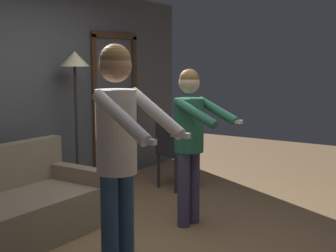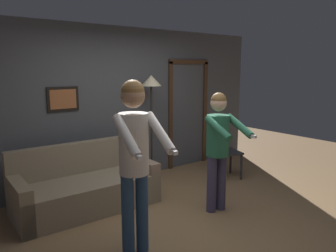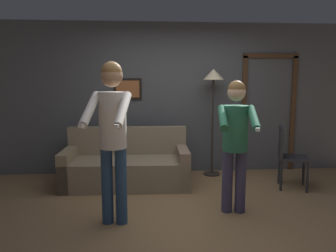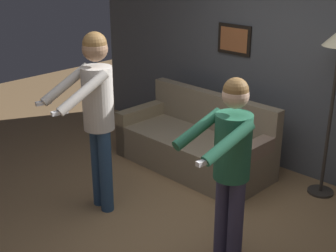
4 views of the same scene
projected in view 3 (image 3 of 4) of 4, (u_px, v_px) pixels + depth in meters
ground_plane at (191, 214)px, 3.98m from camera, size 12.00×12.00×0.00m
back_wall_assembly at (177, 99)px, 5.72m from camera, size 6.40×0.10×2.60m
couch at (127, 167)px, 5.08m from camera, size 1.92×0.89×0.87m
torchiere_lamp at (213, 86)px, 5.45m from camera, size 0.35×0.35×1.81m
person_standing_left at (112, 126)px, 3.57m from camera, size 0.51×0.72×1.82m
person_standing_right at (235, 135)px, 3.91m from camera, size 0.50×0.70×1.61m
dining_chair_distant at (288, 153)px, 4.91m from camera, size 0.53×0.53×0.93m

